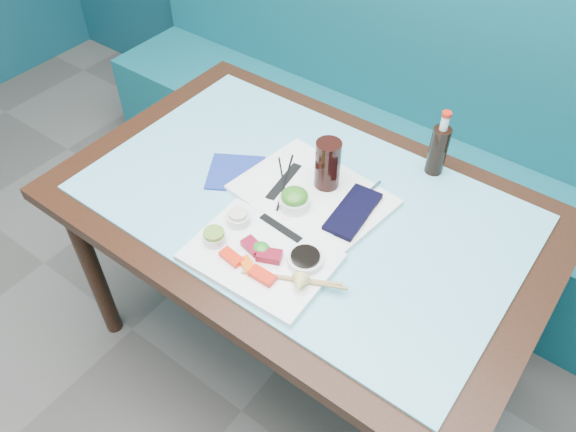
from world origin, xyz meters
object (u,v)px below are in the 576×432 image
Objects in this scene: dining_table at (302,223)px; serving_tray at (313,195)px; seaweed_bowl at (294,202)px; cola_glass at (328,164)px; sashimi_plate at (261,257)px; blue_napkin at (236,173)px; booth_bench at (418,154)px; cola_bottle_body at (438,151)px.

dining_table is 3.40× the size of serving_tray.
cola_glass reaches higher than seaweed_bowl.
sashimi_plate is 2.26× the size of blue_napkin.
booth_bench reaches higher than cola_glass.
cola_bottle_body is 0.96× the size of blue_napkin.
sashimi_plate is 0.34m from cola_glass.
sashimi_plate is 0.20m from seaweed_bowl.
booth_bench is at bearing 75.09° from blue_napkin.
dining_table is at bearing -106.10° from cola_glass.
dining_table is at bearing 5.81° from blue_napkin.
cola_glass is at bearing 90.90° from sashimi_plate.
seaweed_bowl reaches higher than dining_table.
booth_bench is at bearing 90.21° from sashimi_plate.
seaweed_bowl is at bearing 98.53° from sashimi_plate.
blue_napkin is at bearing -160.49° from serving_tray.
cola_glass is at bearing 73.90° from dining_table.
dining_table is 0.10m from serving_tray.
cola_glass is (-0.02, 0.33, 0.08)m from sashimi_plate.
cola_glass is at bearing -129.83° from cola_bottle_body.
sashimi_plate is at bearing -77.36° from serving_tray.
booth_bench is 18.70× the size of blue_napkin.
seaweed_bowl is (0.00, -0.88, 0.42)m from booth_bench.
serving_tray is at bearing 82.41° from seaweed_bowl.
booth_bench reaches higher than dining_table.
serving_tray is (0.01, -0.81, 0.39)m from booth_bench.
cola_glass reaches higher than cola_bottle_body.
blue_napkin is (-0.23, -0.86, 0.39)m from booth_bench.
sashimi_plate is 0.62m from cola_bottle_body.
serving_tray is (-0.03, 0.27, -0.00)m from sashimi_plate.
booth_bench is 19.88× the size of cola_glass.
blue_napkin is (-0.25, -0.11, -0.09)m from cola_glass.
serving_tray is at bearing -100.30° from cola_glass.
seaweed_bowl is 0.56× the size of cola_bottle_body.
seaweed_bowl is at bearing -89.70° from booth_bench.
dining_table is 0.26m from sashimi_plate.
booth_bench reaches higher than sashimi_plate.
seaweed_bowl reaches higher than sashimi_plate.
dining_table is at bearing 95.93° from seaweed_bowl.
sashimi_plate is at bearing -108.80° from cola_bottle_body.
seaweed_bowl reaches higher than serving_tray.
booth_bench reaches higher than cola_bottle_body.
sashimi_plate is 2.35× the size of cola_bottle_body.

